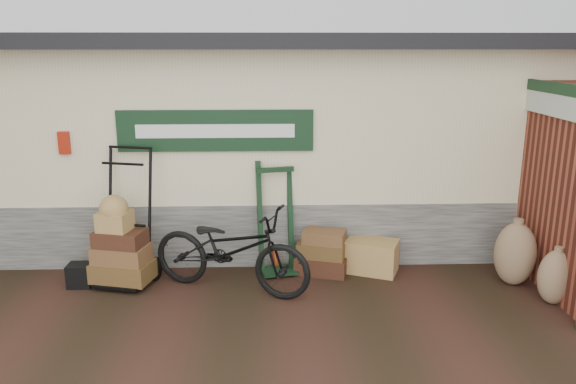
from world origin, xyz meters
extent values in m
plane|color=black|center=(0.00, 0.00, 0.00)|extent=(80.00, 80.00, 0.00)
cube|color=#4C4C47|center=(0.00, 2.75, 0.45)|extent=(14.00, 3.54, 0.90)
cube|color=beige|center=(0.00, 2.75, 1.95)|extent=(14.00, 3.50, 2.10)
cube|color=black|center=(0.00, 2.60, 3.10)|extent=(14.40, 4.10, 0.20)
cube|color=black|center=(-0.30, 0.97, 1.95)|extent=(2.60, 0.06, 0.55)
cube|color=white|center=(-0.30, 0.94, 1.95)|extent=(2.10, 0.01, 0.18)
cube|color=#9F1D0B|center=(-2.30, 0.97, 1.80)|extent=(0.14, 0.10, 0.30)
cube|color=maroon|center=(4.70, 1.20, 1.30)|extent=(1.60, 4.50, 2.60)
cube|color=#194C2D|center=(3.88, 0.20, 2.35)|extent=(0.04, 2.40, 0.28)
cube|color=black|center=(3.88, 0.20, 2.55)|extent=(0.05, 2.50, 0.14)
cube|color=olive|center=(1.82, 0.76, 0.23)|extent=(0.81, 0.68, 0.45)
cube|color=black|center=(-2.07, 0.41, 0.15)|extent=(0.30, 0.26, 0.30)
imported|color=black|center=(-0.09, 0.21, 0.62)|extent=(1.49, 2.26, 1.24)
ellipsoid|color=brown|center=(3.60, 0.27, 0.42)|extent=(0.66, 0.61, 0.85)
ellipsoid|color=brown|center=(3.85, -0.31, 0.34)|extent=(0.46, 0.39, 0.69)
camera|label=1|loc=(0.41, -6.47, 3.07)|focal=35.00mm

